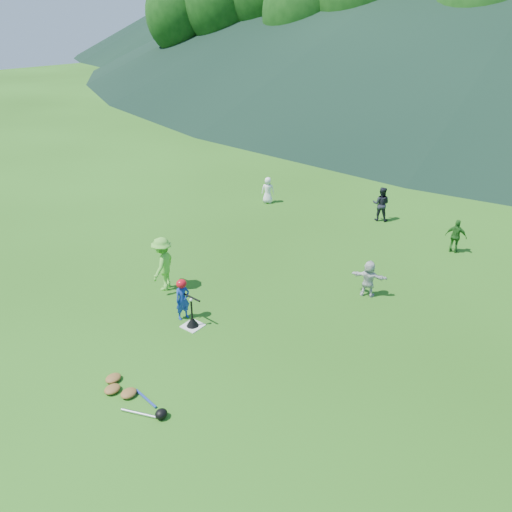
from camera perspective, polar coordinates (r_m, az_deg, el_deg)
The scene contains 13 objects.
ground at distance 12.17m, azimuth -7.24°, elevation -7.96°, with size 120.00×120.00×0.00m, color #245313.
home_plate at distance 12.16m, azimuth -7.24°, elevation -7.92°, with size 0.45×0.45×0.02m, color silver.
baseball at distance 11.77m, azimuth -7.44°, elevation -4.99°, with size 0.08×0.08×0.08m, color white.
batter_child at distance 12.23m, azimuth -8.39°, elevation -4.95°, with size 0.38×0.25×1.04m, color #16369D.
adult_coach at distance 13.49m, azimuth -10.60°, elevation -0.89°, with size 0.96×0.55×1.49m, color #63C63A.
fielder_a at distance 19.59m, azimuth 1.36°, elevation 7.53°, with size 0.50×0.33×1.03m, color white.
fielder_b at distance 18.38m, azimuth 14.09°, elevation 5.79°, with size 0.60×0.47×1.24m, color black.
fielder_c at distance 16.60m, azimuth 21.88°, elevation 2.11°, with size 0.63×0.26×1.08m, color #24641E.
fielder_d at distance 13.37m, azimuth 12.74°, elevation -2.53°, with size 0.94×0.30×1.01m, color silver.
batting_tee at distance 12.10m, azimuth -7.27°, elevation -7.46°, with size 0.30×0.30×0.68m.
batter_gear at distance 12.00m, azimuth -8.44°, elevation -3.27°, with size 0.73×0.26×0.40m.
equipment_pile at distance 10.43m, azimuth -14.41°, elevation -14.97°, with size 1.80×0.64×0.19m.
outfield_fence at distance 36.27m, azimuth 26.11°, elevation 14.00°, with size 70.07×0.08×1.33m.
Camera 1 is at (7.27, -7.01, 6.80)m, focal length 35.00 mm.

